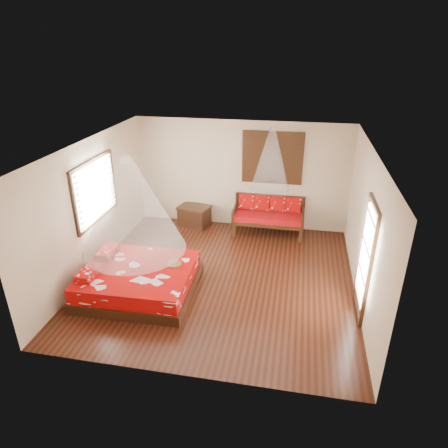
# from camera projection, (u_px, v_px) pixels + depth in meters

# --- Properties ---
(room) EXTENTS (5.54, 5.54, 2.84)m
(room) POSITION_uv_depth(u_px,v_px,m) (220.00, 217.00, 7.85)
(room) COLOR black
(room) RESTS_ON ground
(bed) EXTENTS (2.23, 2.03, 0.65)m
(bed) POSITION_uv_depth(u_px,v_px,m) (138.00, 280.00, 7.92)
(bed) COLOR black
(bed) RESTS_ON floor
(daybed) EXTENTS (1.80, 0.80, 0.95)m
(daybed) POSITION_uv_depth(u_px,v_px,m) (269.00, 214.00, 10.21)
(daybed) COLOR black
(daybed) RESTS_ON floor
(storage_chest) EXTENTS (0.91, 0.76, 0.55)m
(storage_chest) POSITION_uv_depth(u_px,v_px,m) (194.00, 216.00, 10.71)
(storage_chest) COLOR black
(storage_chest) RESTS_ON floor
(shutter_panel) EXTENTS (1.52, 0.06, 1.32)m
(shutter_panel) POSITION_uv_depth(u_px,v_px,m) (272.00, 158.00, 9.92)
(shutter_panel) COLOR black
(shutter_panel) RESTS_ON wall_back
(window_left) EXTENTS (0.10, 1.74, 1.34)m
(window_left) POSITION_uv_depth(u_px,v_px,m) (95.00, 191.00, 8.37)
(window_left) COLOR black
(window_left) RESTS_ON wall_left
(glazed_door) EXTENTS (0.08, 1.02, 2.16)m
(glazed_door) POSITION_uv_depth(u_px,v_px,m) (365.00, 260.00, 6.99)
(glazed_door) COLOR black
(glazed_door) RESTS_ON floor
(wine_tray) EXTENTS (0.30, 0.30, 0.24)m
(wine_tray) POSITION_uv_depth(u_px,v_px,m) (174.00, 262.00, 7.94)
(wine_tray) COLOR brown
(wine_tray) RESTS_ON bed
(mosquito_net_main) EXTENTS (1.94, 1.94, 1.80)m
(mosquito_net_main) POSITION_uv_depth(u_px,v_px,m) (131.00, 205.00, 7.24)
(mosquito_net_main) COLOR white
(mosquito_net_main) RESTS_ON ceiling
(mosquito_net_daybed) EXTENTS (0.94, 0.94, 1.50)m
(mosquito_net_daybed) POSITION_uv_depth(u_px,v_px,m) (271.00, 159.00, 9.47)
(mosquito_net_daybed) COLOR white
(mosquito_net_daybed) RESTS_ON ceiling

